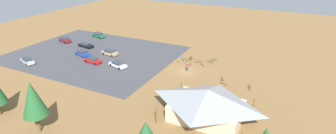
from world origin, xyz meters
The scene contains 24 objects.
ground centered at (0.00, 0.00, 0.00)m, with size 160.00×160.00×0.00m, color olive.
parking_lot_asphalt centered at (25.99, 0.46, 0.03)m, with size 41.84×32.33×0.05m, color #424247.
bike_pavilion centered at (-10.04, 15.55, 2.89)m, with size 13.36×10.06×5.16m.
trash_bin centered at (1.49, -6.73, 0.45)m, with size 0.60×0.60×0.90m, color brown.
lot_sign centered at (2.86, -2.96, 1.41)m, with size 0.56×0.08×2.20m.
pine_midwest centered at (11.06, 29.86, 5.57)m, with size 3.57×3.57×8.28m.
bicycle_teal_lone_east centered at (-3.54, -6.73, 0.38)m, with size 1.69×0.69×0.82m.
bicycle_white_yard_left centered at (-9.40, 2.71, 0.40)m, with size 1.63×0.84×0.90m.
bicycle_orange_mid_cluster centered at (-0.71, -5.95, 0.40)m, with size 1.67×0.63×0.87m.
bicycle_purple_yard_right centered at (2.56, -5.67, 0.37)m, with size 1.75×0.48×0.86m.
bicycle_green_near_porch centered at (-14.42, 2.31, 0.40)m, with size 0.71×1.68×0.86m.
bicycle_black_edge_south centered at (-3.82, -8.53, 0.34)m, with size 1.53×0.69×0.78m.
bicycle_blue_yard_center centered at (0.79, -3.34, 0.38)m, with size 1.72×0.68×0.85m.
bicycle_yellow_edge_north centered at (-2.20, -4.68, 0.37)m, with size 1.36×1.16×0.79m.
bicycle_silver_lone_west centered at (-8.72, 1.18, 0.37)m, with size 0.80×1.65×0.85m.
car_red_back_corner centered at (22.10, 5.42, 0.70)m, with size 4.59×2.27×1.29m.
car_maroon_mid_lot centered at (40.43, -3.55, 0.77)m, with size 4.70×3.01×1.45m.
car_blue_aisle_side centered at (27.71, 2.82, 0.73)m, with size 4.79×2.92×1.37m.
car_white_by_curb centered at (15.11, 4.86, 0.69)m, with size 4.93×3.00×1.26m.
car_tan_inner_stall centered at (21.70, -0.62, 0.72)m, with size 4.64×2.31×1.34m.
car_black_second_row centered at (31.56, -2.60, 0.68)m, with size 4.95×2.35×1.24m.
car_green_far_end centered at (34.65, -11.85, 0.76)m, with size 5.07×3.01×1.44m.
car_silver_near_entry centered at (35.87, 12.72, 0.71)m, with size 4.82×2.94×1.31m.
visitor_crossing_yard centered at (-0.16, -0.38, 0.96)m, with size 0.38×0.36×1.83m.
Camera 1 is at (-20.54, 50.63, 24.61)m, focal length 28.38 mm.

